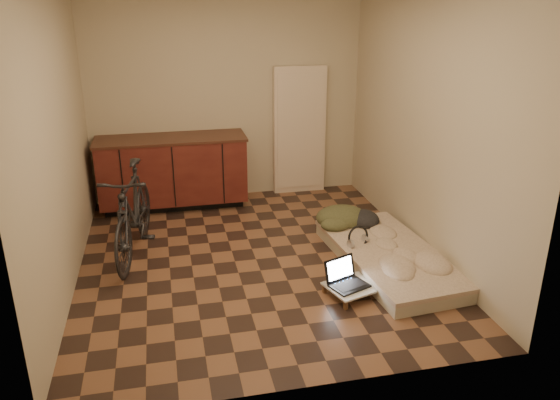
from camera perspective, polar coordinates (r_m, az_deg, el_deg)
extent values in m
cube|color=brown|center=(5.66, -2.53, -6.20)|extent=(3.50, 4.00, 0.00)
cube|color=beige|center=(7.14, -5.57, 10.47)|extent=(3.50, 0.00, 2.60)
cube|color=beige|center=(3.34, 3.17, -1.57)|extent=(3.50, 0.00, 2.60)
cube|color=beige|center=(5.21, -22.15, 5.16)|extent=(0.00, 4.00, 2.60)
cube|color=beige|center=(5.75, 14.83, 7.37)|extent=(0.00, 4.00, 2.60)
cube|color=black|center=(7.17, -10.91, -0.15)|extent=(1.70, 0.48, 0.10)
cube|color=#491814|center=(6.99, -11.14, 3.11)|extent=(1.80, 0.60, 0.78)
cube|color=#442419|center=(6.88, -11.37, 6.32)|extent=(1.84, 0.62, 0.03)
cube|color=beige|center=(7.35, 2.04, 7.27)|extent=(0.70, 0.10, 1.70)
imported|color=black|center=(5.75, -15.17, -0.76)|extent=(0.76, 1.69, 1.06)
cube|color=#C0B69A|center=(5.65, 11.37, -6.05)|extent=(1.03, 1.91, 0.12)
cube|color=beige|center=(5.61, 11.43, -5.32)|extent=(1.05, 1.93, 0.04)
cube|color=brown|center=(4.84, 6.88, -10.83)|extent=(0.04, 0.04, 0.08)
cube|color=brown|center=(5.07, 4.68, -9.20)|extent=(0.04, 0.04, 0.08)
cube|color=brown|center=(5.14, 11.74, -9.12)|extent=(0.04, 0.04, 0.08)
cube|color=brown|center=(5.36, 9.45, -7.68)|extent=(0.04, 0.04, 0.08)
cube|color=silver|center=(5.07, 8.26, -8.70)|extent=(0.68, 0.55, 0.02)
cube|color=black|center=(5.00, 7.27, -8.88)|extent=(0.39, 0.34, 0.02)
cube|color=black|center=(5.04, 6.25, -7.12)|extent=(0.33, 0.18, 0.21)
cube|color=white|center=(5.04, 6.25, -7.12)|extent=(0.28, 0.14, 0.17)
ellipsoid|color=silver|center=(5.12, 10.56, -8.22)|extent=(0.10, 0.10, 0.03)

